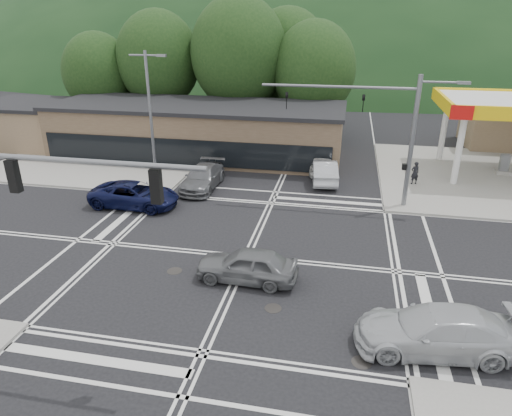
% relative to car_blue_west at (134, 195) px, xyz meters
% --- Properties ---
extents(ground, '(120.00, 120.00, 0.00)m').
position_rel_car_blue_west_xyz_m(ground, '(8.23, -5.00, -0.76)').
color(ground, black).
rests_on(ground, ground).
extents(sidewalk_ne, '(16.00, 16.00, 0.15)m').
position_rel_car_blue_west_xyz_m(sidewalk_ne, '(23.23, 10.00, -0.69)').
color(sidewalk_ne, gray).
rests_on(sidewalk_ne, ground).
extents(sidewalk_nw, '(16.00, 16.00, 0.15)m').
position_rel_car_blue_west_xyz_m(sidewalk_nw, '(-6.77, 10.00, -0.69)').
color(sidewalk_nw, gray).
rests_on(sidewalk_nw, ground).
extents(commercial_row, '(24.00, 8.00, 4.00)m').
position_rel_car_blue_west_xyz_m(commercial_row, '(0.23, 12.00, 1.24)').
color(commercial_row, brown).
rests_on(commercial_row, ground).
extents(commercial_nw, '(8.00, 7.00, 3.60)m').
position_rel_car_blue_west_xyz_m(commercial_nw, '(-15.77, 12.00, 1.04)').
color(commercial_nw, '#846B4F').
rests_on(commercial_nw, ground).
extents(hill_north, '(252.00, 126.00, 140.00)m').
position_rel_car_blue_west_xyz_m(hill_north, '(8.23, 85.00, -0.76)').
color(hill_north, '#173317').
rests_on(hill_north, ground).
extents(tree_n_a, '(8.00, 8.00, 11.75)m').
position_rel_car_blue_west_xyz_m(tree_n_a, '(-5.77, 19.00, 6.38)').
color(tree_n_a, '#382619').
rests_on(tree_n_a, ground).
extents(tree_n_b, '(9.00, 9.00, 12.98)m').
position_rel_car_blue_west_xyz_m(tree_n_b, '(2.23, 19.00, 7.03)').
color(tree_n_b, '#382619').
rests_on(tree_n_b, ground).
extents(tree_n_c, '(7.60, 7.60, 10.87)m').
position_rel_car_blue_west_xyz_m(tree_n_c, '(9.23, 19.00, 5.73)').
color(tree_n_c, '#382619').
rests_on(tree_n_c, ground).
extents(tree_n_d, '(6.80, 6.80, 9.76)m').
position_rel_car_blue_west_xyz_m(tree_n_d, '(-11.77, 18.00, 5.08)').
color(tree_n_d, '#382619').
rests_on(tree_n_d, ground).
extents(tree_n_e, '(8.40, 8.40, 11.98)m').
position_rel_car_blue_west_xyz_m(tree_n_e, '(6.23, 23.00, 6.38)').
color(tree_n_e, '#382619').
rests_on(tree_n_e, ground).
extents(streetlight_nw, '(2.50, 0.25, 9.00)m').
position_rel_car_blue_west_xyz_m(streetlight_nw, '(-0.21, 4.00, 4.29)').
color(streetlight_nw, slate).
rests_on(streetlight_nw, ground).
extents(signal_mast_ne, '(11.65, 0.30, 8.00)m').
position_rel_car_blue_west_xyz_m(signal_mast_ne, '(15.18, 3.20, 4.31)').
color(signal_mast_ne, slate).
rests_on(signal_mast_ne, ground).
extents(car_blue_west, '(5.53, 2.62, 1.52)m').
position_rel_car_blue_west_xyz_m(car_blue_west, '(0.00, 0.00, 0.00)').
color(car_blue_west, '#0B0F33').
rests_on(car_blue_west, ground).
extents(car_grey_center, '(4.58, 1.97, 1.54)m').
position_rel_car_blue_west_xyz_m(car_grey_center, '(8.72, -7.08, 0.01)').
color(car_grey_center, slate).
rests_on(car_grey_center, ground).
extents(car_silver_east, '(5.81, 2.81, 1.63)m').
position_rel_car_blue_west_xyz_m(car_silver_east, '(16.23, -10.31, 0.05)').
color(car_silver_east, '#B4B7BB').
rests_on(car_silver_east, ground).
extents(car_queue_a, '(2.24, 4.98, 1.59)m').
position_rel_car_blue_west_xyz_m(car_queue_a, '(11.26, 7.04, 0.03)').
color(car_queue_a, '#AEB0B5').
rests_on(car_queue_a, ground).
extents(car_queue_b, '(2.24, 4.88, 1.62)m').
position_rel_car_blue_west_xyz_m(car_queue_b, '(10.99, 9.00, 0.05)').
color(car_queue_b, '#B1B1AD').
rests_on(car_queue_b, ground).
extents(car_northbound, '(2.16, 5.24, 1.52)m').
position_rel_car_blue_west_xyz_m(car_northbound, '(3.15, 4.00, -0.00)').
color(car_northbound, '#595B5E').
rests_on(car_northbound, ground).
extents(pedestrian, '(0.68, 0.57, 1.60)m').
position_rel_car_blue_west_xyz_m(pedestrian, '(17.47, 7.30, 0.19)').
color(pedestrian, black).
rests_on(pedestrian, sidewalk_ne).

